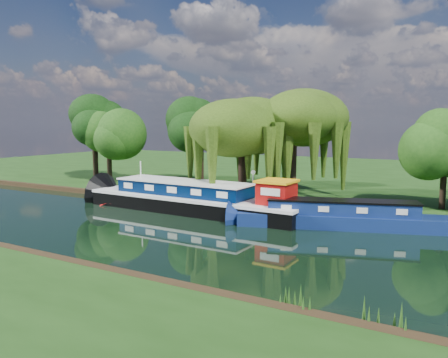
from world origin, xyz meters
The scene contains 14 objects.
ground centered at (0.00, 0.00, 0.00)m, with size 120.00×120.00×0.00m, color black.
far_bank centered at (0.00, 34.00, 0.23)m, with size 120.00×52.00×0.45m, color #16350E.
dutch_barge centered at (-2.37, 6.11, 0.96)m, with size 18.40×4.70×3.86m.
narrowboat centered at (8.94, 6.44, 0.71)m, with size 13.69×6.42×1.99m.
red_dinghy centered at (-9.63, 4.91, 0.00)m, with size 1.93×2.70×0.56m, color #960C0A.
willow_left centered at (-0.66, 10.81, 6.33)m, with size 6.75×6.75×8.09m.
willow_right centered at (2.65, 13.91, 6.66)m, with size 6.99×6.99×8.51m.
tree_far_left centered at (-18.35, 13.31, 5.74)m, with size 4.79×4.79×7.72m.
tree_far_back centered at (-21.69, 14.51, 6.56)m, with size 5.20×5.20×8.75m.
tree_far_mid centered at (-8.63, 16.76, 6.25)m, with size 5.14×5.14×8.40m.
tree_far_right centered at (14.48, 14.33, 4.89)m, with size 3.93×3.93×6.43m.
lamppost centered at (0.50, 10.50, 2.42)m, with size 0.36×0.36×2.56m.
mooring_posts centered at (-0.50, 8.40, 0.95)m, with size 19.16×0.16×1.00m.
reeds_near centered at (6.87, -7.57, 0.55)m, with size 33.70×1.50×1.10m.
Camera 1 is at (16.11, -22.02, 6.85)m, focal length 35.00 mm.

